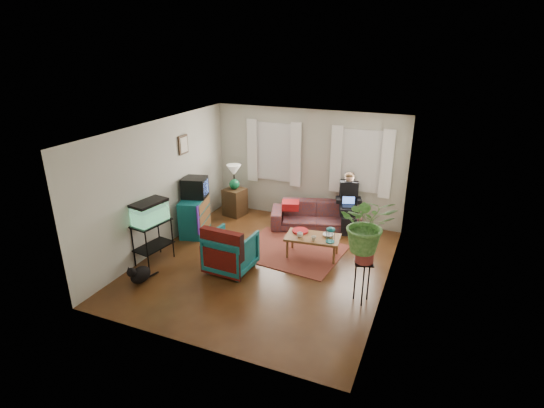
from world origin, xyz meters
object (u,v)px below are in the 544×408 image
at_px(plant_stand, 362,282).
at_px(aquarium_stand, 153,242).
at_px(dresser, 195,215).
at_px(armchair, 231,250).
at_px(side_table, 235,202).
at_px(sofa, 316,211).
at_px(coffee_table, 312,246).

bearing_deg(plant_stand, aquarium_stand, -177.16).
height_order(dresser, plant_stand, dresser).
relative_size(aquarium_stand, armchair, 1.01).
bearing_deg(armchair, dresser, -34.31).
height_order(side_table, plant_stand, plant_stand).
xyz_separation_m(sofa, aquarium_stand, (-2.38, -2.75, 0.02)).
relative_size(sofa, armchair, 2.44).
bearing_deg(armchair, aquarium_stand, 14.14).
xyz_separation_m(side_table, dresser, (-0.34, -1.26, 0.08)).
bearing_deg(dresser, plant_stand, -32.83).
xyz_separation_m(dresser, armchair, (1.50, -1.13, -0.00)).
xyz_separation_m(sofa, plant_stand, (1.58, -2.56, -0.02)).
bearing_deg(plant_stand, armchair, 177.41).
relative_size(coffee_table, plant_stand, 1.42).
relative_size(aquarium_stand, coffee_table, 0.79).
xyz_separation_m(sofa, armchair, (-0.87, -2.45, 0.02)).
relative_size(sofa, coffee_table, 1.90).
height_order(armchair, coffee_table, armchair).
bearing_deg(armchair, sofa, -106.97).
bearing_deg(sofa, armchair, -127.74).
bearing_deg(coffee_table, sofa, 98.45).
bearing_deg(plant_stand, dresser, 162.56).
bearing_deg(coffee_table, armchair, -145.64).
bearing_deg(coffee_table, aquarium_stand, -159.87).
distance_m(side_table, armchair, 2.66).
bearing_deg(coffee_table, plant_stand, -50.78).
bearing_deg(aquarium_stand, plant_stand, 11.83).
distance_m(dresser, plant_stand, 4.14).
relative_size(dresser, aquarium_stand, 1.10).
bearing_deg(sofa, aquarium_stand, -149.01).
xyz_separation_m(sofa, side_table, (-2.03, -0.05, -0.06)).
distance_m(dresser, armchair, 1.88).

